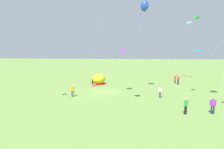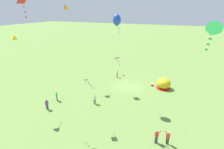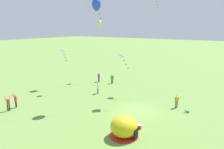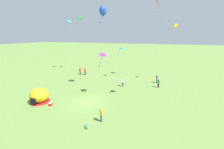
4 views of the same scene
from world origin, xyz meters
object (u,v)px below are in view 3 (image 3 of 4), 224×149
at_px(kite_blue, 96,4).
at_px(person_with_toddler, 177,101).
at_px(person_arms_raised, 8,103).
at_px(kite_teal, 64,53).
at_px(person_far_back, 98,88).
at_px(popup_tent, 124,127).
at_px(person_flying_kite, 16,100).
at_px(kite_purple, 123,58).
at_px(kite_yellow, 100,23).
at_px(person_watching_sky, 99,77).
at_px(person_strolling, 112,78).
at_px(cooler_box, 139,127).
at_px(toddler_crawling, 187,111).

bearing_deg(kite_blue, person_with_toddler, -69.44).
height_order(person_arms_raised, kite_teal, kite_teal).
distance_m(person_far_back, kite_blue, 12.83).
bearing_deg(person_arms_raised, kite_blue, -37.61).
distance_m(popup_tent, person_far_back, 14.31).
xyz_separation_m(person_flying_kite, kite_purple, (9.18, -10.77, 5.39)).
height_order(person_with_toddler, kite_blue, kite_blue).
distance_m(person_with_toddler, kite_yellow, 22.07).
bearing_deg(person_flying_kite, kite_yellow, 1.79).
height_order(person_watching_sky, kite_yellow, kite_yellow).
distance_m(person_strolling, person_with_toddler, 15.01).
bearing_deg(person_flying_kite, cooler_box, -77.49).
bearing_deg(person_watching_sky, person_with_toddler, -106.99).
height_order(person_flying_kite, kite_yellow, kite_yellow).
relative_size(cooler_box, person_far_back, 0.36).
height_order(cooler_box, person_arms_raised, person_arms_raised).
bearing_deg(kite_teal, person_with_toddler, -80.52).
bearing_deg(person_watching_sky, kite_teal, 174.55).
height_order(person_flying_kite, person_watching_sky, person_flying_kite).
bearing_deg(kite_teal, person_far_back, -68.35).
bearing_deg(toddler_crawling, kite_teal, 95.77).
xyz_separation_m(cooler_box, kite_blue, (4.41, 8.80, 13.04)).
bearing_deg(person_arms_raised, kite_yellow, 2.52).
bearing_deg(kite_purple, person_arms_raised, 134.79).
relative_size(person_watching_sky, person_with_toddler, 1.00).
bearing_deg(kite_yellow, kite_teal, -176.70).
distance_m(person_watching_sky, kite_teal, 9.67).
distance_m(popup_tent, person_strolling, 20.14).
height_order(toddler_crawling, person_with_toddler, person_with_toddler).
distance_m(person_flying_kite, kite_blue, 16.41).
relative_size(person_flying_kite, kite_yellow, 0.16).
xyz_separation_m(popup_tent, cooler_box, (2.28, -0.43, -0.78)).
relative_size(person_watching_sky, kite_purple, 0.25).
bearing_deg(person_flying_kite, person_strolling, -11.64).
bearing_deg(kite_teal, kite_purple, -88.41).
height_order(person_flying_kite, person_far_back, person_flying_kite).
distance_m(person_strolling, person_arms_raised, 18.84).
relative_size(person_arms_raised, kite_yellow, 0.16).
relative_size(toddler_crawling, kite_teal, 0.08).
xyz_separation_m(person_with_toddler, kite_purple, (-2.63, 6.76, 5.42)).
bearing_deg(person_with_toddler, person_far_back, 94.04).
distance_m(kite_blue, kite_purple, 7.74).
relative_size(toddler_crawling, person_flying_kite, 0.29).
height_order(person_strolling, kite_yellow, kite_yellow).
xyz_separation_m(cooler_box, person_arms_raised, (-4.81, 15.90, 0.78)).
distance_m(person_strolling, person_far_back, 6.61).
distance_m(person_watching_sky, person_arms_raised, 18.14).
xyz_separation_m(kite_blue, kite_purple, (1.17, -3.36, -6.87)).
height_order(person_strolling, kite_teal, kite_teal).
xyz_separation_m(kite_yellow, kite_purple, (-10.17, -11.37, -4.65)).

